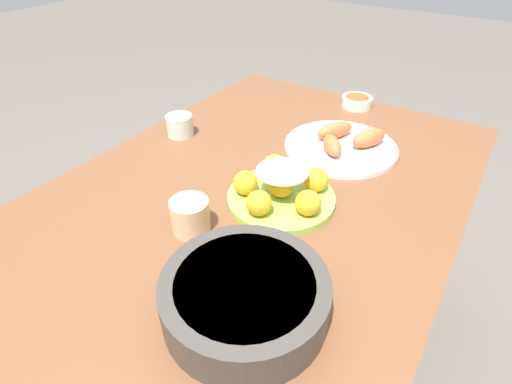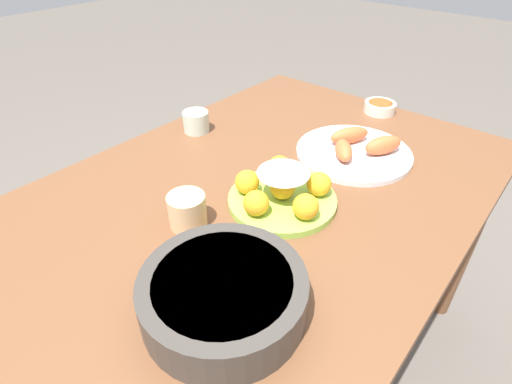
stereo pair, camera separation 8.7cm
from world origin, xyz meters
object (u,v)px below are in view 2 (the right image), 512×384
(dining_table, at_px, (231,238))
(serving_bowl, at_px, (223,294))
(cup_near, at_px, (196,122))
(cup_far, at_px, (187,211))
(cake_plate, at_px, (282,191))
(seafood_platter, at_px, (356,150))
(sauce_bowl, at_px, (380,107))

(dining_table, height_order, serving_bowl, serving_bowl)
(cup_near, bearing_deg, cup_far, 44.80)
(cake_plate, height_order, serving_bowl, cake_plate)
(dining_table, bearing_deg, serving_bowl, 41.54)
(serving_bowl, distance_m, cup_near, 0.66)
(seafood_platter, distance_m, cup_far, 0.50)
(cup_near, bearing_deg, serving_bowl, 51.01)
(cake_plate, height_order, sauce_bowl, cake_plate)
(cake_plate, distance_m, serving_bowl, 0.31)
(dining_table, relative_size, sauce_bowl, 15.36)
(dining_table, bearing_deg, seafood_platter, 166.52)
(serving_bowl, bearing_deg, sauce_bowl, -169.92)
(dining_table, relative_size, cup_near, 20.06)
(cake_plate, relative_size, sauce_bowl, 2.46)
(seafood_platter, height_order, cup_far, cup_far)
(dining_table, xyz_separation_m, cake_plate, (-0.09, 0.07, 0.12))
(cup_far, bearing_deg, dining_table, 159.61)
(cup_near, bearing_deg, cake_plate, 73.58)
(serving_bowl, relative_size, sauce_bowl, 2.74)
(sauce_bowl, bearing_deg, seafood_platter, 14.21)
(sauce_bowl, relative_size, cup_near, 1.31)
(seafood_platter, bearing_deg, cup_far, -14.80)
(dining_table, bearing_deg, cup_far, -20.39)
(serving_bowl, relative_size, cup_far, 3.43)
(serving_bowl, bearing_deg, dining_table, -138.46)
(cake_plate, xyz_separation_m, cup_far, (0.18, -0.11, 0.00))
(cup_far, bearing_deg, serving_bowl, 62.27)
(cup_near, bearing_deg, seafood_platter, 112.52)
(serving_bowl, bearing_deg, cup_far, -117.73)
(serving_bowl, height_order, cup_near, serving_bowl)
(serving_bowl, xyz_separation_m, sauce_bowl, (-0.89, -0.16, -0.02))
(dining_table, distance_m, serving_bowl, 0.30)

